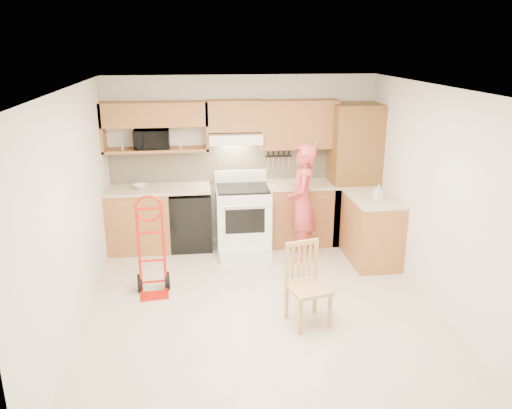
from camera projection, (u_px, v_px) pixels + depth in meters
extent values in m
cube|color=beige|center=(261.00, 308.00, 5.92)|extent=(4.00, 4.50, 0.02)
cube|color=white|center=(262.00, 88.00, 5.14)|extent=(4.00, 4.50, 0.02)
cube|color=silver|center=(242.00, 160.00, 7.66)|extent=(4.00, 0.02, 2.50)
cube|color=silver|center=(306.00, 309.00, 3.39)|extent=(4.00, 0.02, 2.50)
cube|color=silver|center=(71.00, 213.00, 5.30)|extent=(0.02, 4.50, 2.50)
cube|color=silver|center=(437.00, 199.00, 5.76)|extent=(0.02, 4.50, 2.50)
cube|color=beige|center=(242.00, 163.00, 7.65)|extent=(3.92, 0.03, 0.55)
cube|color=#945A2F|center=(139.00, 220.00, 7.44)|extent=(0.90, 0.60, 0.90)
cube|color=black|center=(191.00, 220.00, 7.53)|extent=(0.60, 0.60, 0.85)
cube|color=#945A2F|center=(299.00, 214.00, 7.71)|extent=(1.14, 0.60, 0.90)
cube|color=beige|center=(158.00, 189.00, 7.33)|extent=(1.50, 0.63, 0.04)
cube|color=beige|center=(299.00, 184.00, 7.57)|extent=(1.14, 0.63, 0.04)
cube|color=#945A2F|center=(371.00, 230.00, 7.06)|extent=(0.60, 1.00, 0.90)
cube|color=beige|center=(374.00, 198.00, 6.91)|extent=(0.63, 1.00, 0.04)
cube|color=brown|center=(353.00, 174.00, 7.62)|extent=(0.70, 0.60, 2.10)
cube|color=#945A2F|center=(154.00, 114.00, 7.13)|extent=(1.50, 0.33, 0.34)
cube|color=#945A2F|center=(157.00, 150.00, 7.29)|extent=(1.50, 0.33, 0.04)
cube|color=#945A2F|center=(234.00, 116.00, 7.27)|extent=(0.76, 0.33, 0.44)
cube|color=#945A2F|center=(299.00, 124.00, 7.42)|extent=(1.14, 0.33, 0.70)
cube|color=white|center=(235.00, 138.00, 7.31)|extent=(0.76, 0.46, 0.14)
imported|color=black|center=(152.00, 139.00, 7.23)|extent=(0.50, 0.34, 0.28)
imported|color=#C83C41|center=(302.00, 203.00, 7.02)|extent=(0.51, 0.67, 1.64)
imported|color=white|center=(378.00, 192.00, 6.73)|extent=(0.11, 0.11, 0.21)
imported|color=white|center=(141.00, 186.00, 7.29)|extent=(0.29, 0.29, 0.05)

